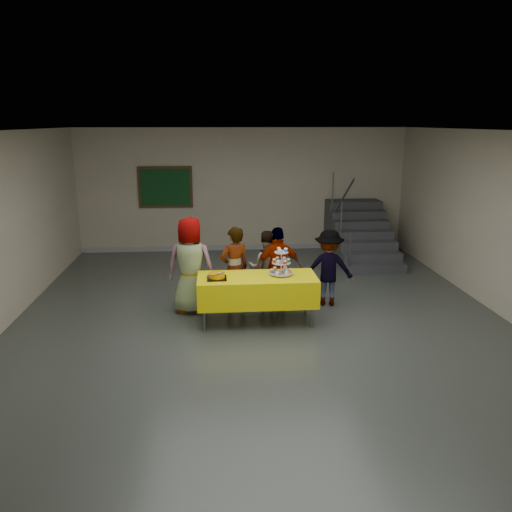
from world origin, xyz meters
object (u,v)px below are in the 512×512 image
at_px(schoolchild_d, 278,268).
at_px(bear_cake, 217,275).
at_px(cupcake_stand, 281,264).
at_px(noticeboard, 165,187).
at_px(schoolchild_b, 235,269).
at_px(schoolchild_e, 329,268).
at_px(schoolchild_a, 190,265).
at_px(staircase, 358,236).
at_px(bake_table, 257,289).
at_px(schoolchild_c, 266,268).

bearing_deg(schoolchild_d, bear_cake, 27.86).
distance_m(cupcake_stand, noticeboard, 5.19).
xyz_separation_m(schoolchild_b, schoolchild_e, (1.64, 0.09, -0.05)).
bearing_deg(schoolchild_a, bear_cake, 135.05).
bearing_deg(cupcake_stand, bear_cake, -173.17).
distance_m(schoolchild_d, staircase, 4.02).
relative_size(bear_cake, schoolchild_b, 0.25).
bearing_deg(cupcake_stand, schoolchild_a, 160.89).
relative_size(staircase, noticeboard, 1.85).
relative_size(schoolchild_e, noticeboard, 1.03).
relative_size(bear_cake, schoolchild_e, 0.27).
bearing_deg(schoolchild_a, cupcake_stand, 171.28).
distance_m(bear_cake, schoolchild_d, 1.26).
bearing_deg(bear_cake, noticeboard, 103.93).
bearing_deg(noticeboard, schoolchild_a, -79.74).
distance_m(cupcake_stand, schoolchild_e, 1.16).
height_order(bake_table, schoolchild_b, schoolchild_b).
xyz_separation_m(schoolchild_a, schoolchild_c, (1.30, 0.22, -0.15)).
distance_m(schoolchild_a, schoolchild_b, 0.75).
xyz_separation_m(schoolchild_e, staircase, (1.45, 3.17, -0.18)).
height_order(schoolchild_b, schoolchild_d, schoolchild_b).
relative_size(bake_table, schoolchild_c, 1.40).
bearing_deg(schoolchild_b, staircase, -156.54).
height_order(schoolchild_c, noticeboard, noticeboard).
relative_size(schoolchild_d, noticeboard, 1.10).
bearing_deg(cupcake_stand, schoolchild_c, 102.39).
xyz_separation_m(bake_table, schoolchild_c, (0.23, 0.78, 0.11)).
bearing_deg(schoolchild_a, schoolchild_b, -165.51).
bearing_deg(schoolchild_e, noticeboard, -39.58).
relative_size(bear_cake, schoolchild_d, 0.25).
height_order(schoolchild_d, noticeboard, noticeboard).
xyz_separation_m(bear_cake, schoolchild_b, (0.30, 0.68, -0.11)).
bearing_deg(schoolchild_e, schoolchild_c, 8.38).
height_order(schoolchild_c, schoolchild_e, schoolchild_e).
bearing_deg(staircase, schoolchild_b, -133.45).
bearing_deg(bear_cake, schoolchild_a, 124.67).
bearing_deg(staircase, cupcake_stand, -121.83).
bearing_deg(schoolchild_b, schoolchild_d, 157.38).
height_order(staircase, noticeboard, noticeboard).
height_order(schoolchild_e, noticeboard, noticeboard).
bearing_deg(schoolchild_b, cupcake_stand, 119.12).
xyz_separation_m(bake_table, bear_cake, (-0.63, -0.07, 0.27)).
height_order(schoolchild_c, schoolchild_d, schoolchild_d).
relative_size(schoolchild_c, schoolchild_e, 1.00).
distance_m(bake_table, staircase, 4.76).
bearing_deg(bake_table, schoolchild_d, 55.99).
relative_size(schoolchild_b, staircase, 0.60).
xyz_separation_m(schoolchild_c, schoolchild_e, (1.08, -0.08, 0.00)).
relative_size(schoolchild_b, schoolchild_d, 1.02).
bearing_deg(noticeboard, bear_cake, -76.07).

